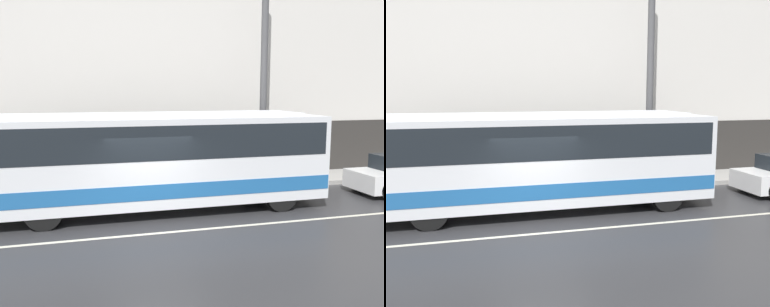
{
  "view_description": "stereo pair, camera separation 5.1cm",
  "coord_description": "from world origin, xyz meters",
  "views": [
    {
      "loc": [
        -2.03,
        -10.9,
        3.79
      ],
      "look_at": [
        1.59,
        2.18,
        1.8
      ],
      "focal_mm": 40.0,
      "sensor_mm": 36.0,
      "label": 1
    },
    {
      "loc": [
        -1.98,
        -10.91,
        3.79
      ],
      "look_at": [
        1.59,
        2.18,
        1.8
      ],
      "focal_mm": 40.0,
      "sensor_mm": 36.0,
      "label": 2
    }
  ],
  "objects": [
    {
      "name": "sidewalk",
      "position": [
        0.0,
        5.16,
        0.09
      ],
      "size": [
        60.0,
        2.31,
        0.17
      ],
      "color": "#A09E99",
      "rests_on": "ground_plane"
    },
    {
      "name": "pedestrian_waiting",
      "position": [
        -1.35,
        5.65,
        0.9
      ],
      "size": [
        0.36,
        0.36,
        1.57
      ],
      "color": "#333338",
      "rests_on": "sidewalk"
    },
    {
      "name": "lane_stripe",
      "position": [
        0.0,
        0.0,
        0.0
      ],
      "size": [
        54.0,
        0.14,
        0.01
      ],
      "color": "beige",
      "rests_on": "ground_plane"
    },
    {
      "name": "transit_bus",
      "position": [
        0.26,
        2.18,
        1.76
      ],
      "size": [
        11.18,
        2.49,
        3.11
      ],
      "color": "silver",
      "rests_on": "ground_plane"
    },
    {
      "name": "utility_pole_near",
      "position": [
        5.14,
        4.56,
        4.67
      ],
      "size": [
        0.27,
        0.27,
        9.0
      ],
      "color": "#4C4C4F",
      "rests_on": "sidewalk"
    },
    {
      "name": "building_facade",
      "position": [
        0.0,
        6.46,
        4.72
      ],
      "size": [
        60.0,
        0.35,
        9.78
      ],
      "color": "silver",
      "rests_on": "ground_plane"
    },
    {
      "name": "ground_plane",
      "position": [
        0.0,
        0.0,
        0.0
      ],
      "size": [
        60.0,
        60.0,
        0.0
      ],
      "primitive_type": "plane",
      "color": "#2D2D30"
    }
  ]
}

